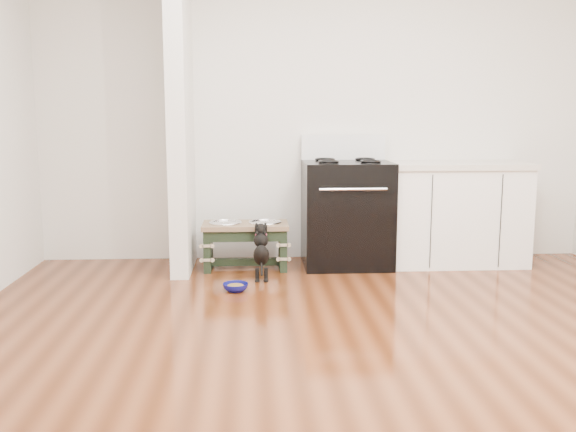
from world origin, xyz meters
name	(u,v)px	position (x,y,z in m)	size (l,w,h in m)	color
ground	(357,355)	(0.00, 0.00, 0.00)	(5.00, 5.00, 0.00)	#481F0C
room_shell	(363,58)	(0.00, 0.00, 1.62)	(5.00, 5.00, 5.00)	silver
partition_wall	(181,112)	(-1.18, 2.10, 1.35)	(0.15, 0.80, 2.70)	silver
oven_range	(347,212)	(0.25, 2.16, 0.48)	(0.76, 0.69, 1.14)	black
cabinet_run	(455,213)	(1.23, 2.18, 0.45)	(1.24, 0.64, 0.91)	white
dog_feeder	(245,236)	(-0.64, 2.06, 0.29)	(0.73, 0.39, 0.42)	black
puppy	(261,249)	(-0.51, 1.72, 0.25)	(0.13, 0.38, 0.45)	black
floor_bowl	(235,287)	(-0.71, 1.35, 0.03)	(0.20, 0.20, 0.06)	#0D0E5D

